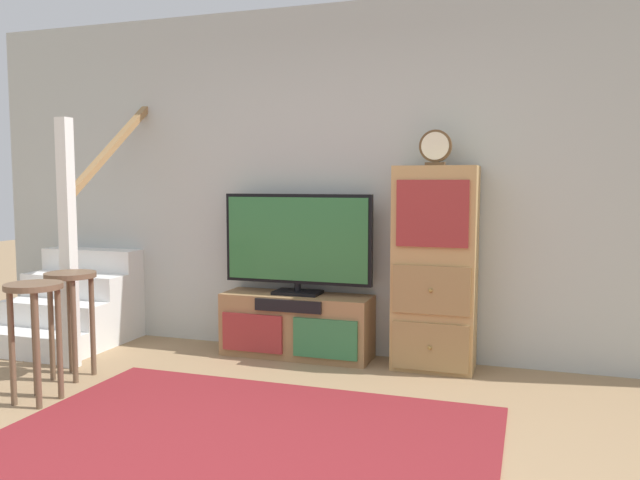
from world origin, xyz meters
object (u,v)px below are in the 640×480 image
television (297,241)px  bar_stool_near (35,315)px  bar_stool_far (71,300)px  side_cabinet (435,269)px  media_console (297,325)px  desk_clock (435,148)px

television → bar_stool_near: 1.91m
television → bar_stool_far: size_ratio=1.61×
side_cabinet → bar_stool_near: side_cabinet is taller
media_console → side_cabinet: 1.16m
bar_stool_near → bar_stool_far: (-0.13, 0.48, -0.00)m
media_console → bar_stool_far: size_ratio=1.59×
media_console → desk_clock: (1.05, -0.00, 1.34)m
television → bar_stool_far: (-1.27, -1.01, -0.35)m
bar_stool_near → desk_clock: bearing=33.7°
television → desk_clock: desk_clock is taller
desk_clock → side_cabinet: bearing=63.3°
side_cabinet → bar_stool_near: bearing=-146.2°
side_cabinet → desk_clock: 0.86m
television → side_cabinet: (1.05, -0.01, -0.17)m
television → desk_clock: 1.25m
side_cabinet → desk_clock: bearing=-116.7°
bar_stool_far → side_cabinet: bearing=23.2°
media_console → bar_stool_near: (-1.15, -1.47, 0.30)m
desk_clock → bar_stool_near: desk_clock is taller
television → media_console: bearing=-90.0°
media_console → desk_clock: bearing=-0.3°
television → bar_stool_near: television is taller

